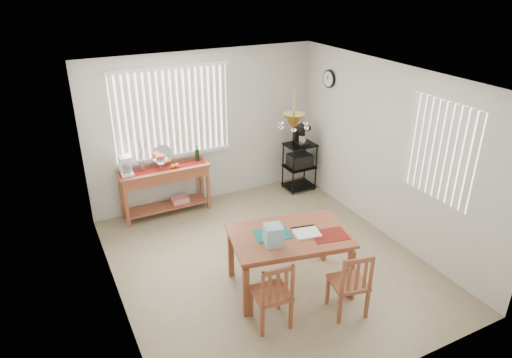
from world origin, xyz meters
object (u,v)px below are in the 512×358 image
cart_items (300,135)px  chair_left (272,294)px  chair_right (350,284)px  wire_cart (299,162)px  dining_table (289,240)px  sideboard (165,180)px

cart_items → chair_left: size_ratio=0.41×
chair_left → chair_right: size_ratio=1.01×
wire_cart → dining_table: 2.89m
sideboard → chair_right: (1.19, -3.36, -0.19)m
dining_table → chair_right: 0.90m
sideboard → wire_cart: bearing=-4.7°
cart_items → dining_table: size_ratio=0.23×
chair_right → chair_left: bearing=165.0°
sideboard → chair_right: 3.57m
dining_table → chair_left: size_ratio=1.83×
dining_table → wire_cart: bearing=55.5°
wire_cart → chair_right: (-1.26, -3.16, -0.10)m
wire_cart → cart_items: bearing=90.0°
sideboard → cart_items: cart_items is taller
cart_items → wire_cart: bearing=-90.0°
dining_table → chair_left: chair_left is taller
chair_left → chair_right: chair_left is taller
cart_items → chair_right: size_ratio=0.42×
wire_cart → dining_table: (-1.63, -2.38, 0.16)m
cart_items → chair_right: bearing=-111.8°
sideboard → dining_table: size_ratio=0.91×
chair_left → chair_right: bearing=-15.0°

